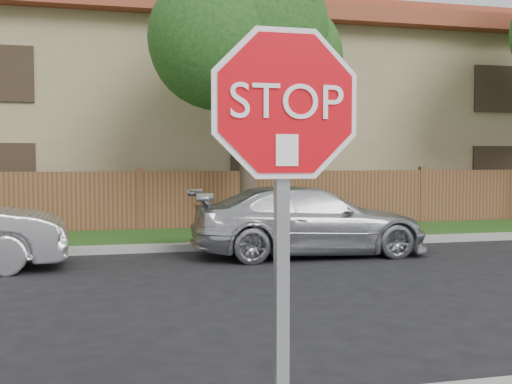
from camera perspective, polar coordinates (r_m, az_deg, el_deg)
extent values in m
cube|color=gray|center=(12.54, -10.31, -5.30)|extent=(70.00, 0.30, 0.15)
cube|color=#1E4714|center=(14.17, -10.69, -4.40)|extent=(70.00, 3.00, 0.12)
cube|color=#53341D|center=(15.69, -11.01, -0.97)|extent=(70.00, 0.12, 1.60)
cube|color=#9D8A61|center=(21.28, -11.74, 5.98)|extent=(34.00, 8.00, 6.00)
cube|color=brown|center=(21.69, -11.84, 14.59)|extent=(35.20, 9.20, 0.50)
cube|color=brown|center=(21.82, -11.86, 16.13)|extent=(33.00, 5.50, 0.70)
cylinder|color=#382B21|center=(14.30, -0.67, 3.35)|extent=(0.44, 0.44, 3.92)
sphere|color=#144317|center=(14.61, -0.67, 14.96)|extent=(3.80, 3.80, 3.80)
sphere|color=#144317|center=(15.01, 2.50, 12.46)|extent=(3.00, 3.00, 3.00)
sphere|color=#144317|center=(14.02, -3.59, 14.30)|extent=(3.20, 3.20, 3.20)
cube|color=gray|center=(2.98, 2.44, -9.20)|extent=(0.07, 0.06, 2.30)
cylinder|color=white|center=(2.86, 2.84, 8.40)|extent=(1.01, 0.02, 1.01)
cylinder|color=red|center=(2.85, 2.91, 8.42)|extent=(0.93, 0.02, 0.93)
cube|color=white|center=(2.83, 2.98, 4.00)|extent=(0.11, 0.00, 0.15)
imported|color=#B3B5BA|center=(11.92, 5.10, -2.76)|extent=(4.74, 2.02, 1.36)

